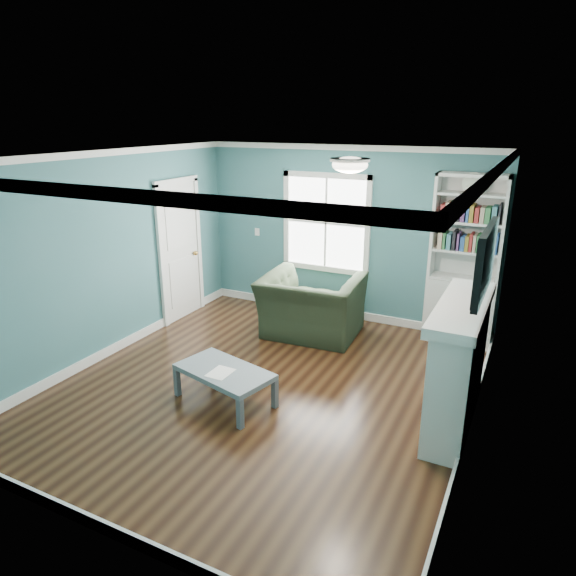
% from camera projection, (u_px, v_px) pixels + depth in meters
% --- Properties ---
extents(floor, '(5.00, 5.00, 0.00)m').
position_uv_depth(floor, '(265.00, 386.00, 5.96)').
color(floor, black).
rests_on(floor, ground).
extents(room_walls, '(5.00, 5.00, 5.00)m').
position_uv_depth(room_walls, '(263.00, 254.00, 5.46)').
color(room_walls, '#397277').
rests_on(room_walls, ground).
extents(trim, '(4.50, 5.00, 2.60)m').
position_uv_depth(trim, '(264.00, 285.00, 5.56)').
color(trim, white).
rests_on(trim, ground).
extents(window, '(1.40, 0.06, 1.50)m').
position_uv_depth(window, '(326.00, 223.00, 7.73)').
color(window, white).
rests_on(window, room_walls).
extents(bookshelf, '(0.90, 0.35, 2.31)m').
position_uv_depth(bookshelf, '(463.00, 278.00, 6.87)').
color(bookshelf, silver).
rests_on(bookshelf, ground).
extents(fireplace, '(0.44, 1.58, 1.30)m').
position_uv_depth(fireplace, '(459.00, 367.00, 5.05)').
color(fireplace, black).
rests_on(fireplace, ground).
extents(tv, '(0.06, 1.10, 0.65)m').
position_uv_depth(tv, '(486.00, 261.00, 4.65)').
color(tv, black).
rests_on(tv, fireplace).
extents(door, '(0.12, 0.98, 2.17)m').
position_uv_depth(door, '(180.00, 249.00, 7.74)').
color(door, silver).
rests_on(door, ground).
extents(ceiling_fixture, '(0.38, 0.38, 0.15)m').
position_uv_depth(ceiling_fixture, '(350.00, 164.00, 4.85)').
color(ceiling_fixture, white).
rests_on(ceiling_fixture, room_walls).
extents(light_switch, '(0.08, 0.01, 0.12)m').
position_uv_depth(light_switch, '(257.00, 232.00, 8.32)').
color(light_switch, white).
rests_on(light_switch, room_walls).
extents(recliner, '(1.39, 0.96, 1.17)m').
position_uv_depth(recliner, '(311.00, 296.00, 7.19)').
color(recliner, black).
rests_on(recliner, ground).
extents(coffee_table, '(1.17, 0.82, 0.38)m').
position_uv_depth(coffee_table, '(224.00, 374.00, 5.54)').
color(coffee_table, '#545C65').
rests_on(coffee_table, ground).
extents(paper_sheet, '(0.23, 0.29, 0.00)m').
position_uv_depth(paper_sheet, '(220.00, 373.00, 5.46)').
color(paper_sheet, white).
rests_on(paper_sheet, coffee_table).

